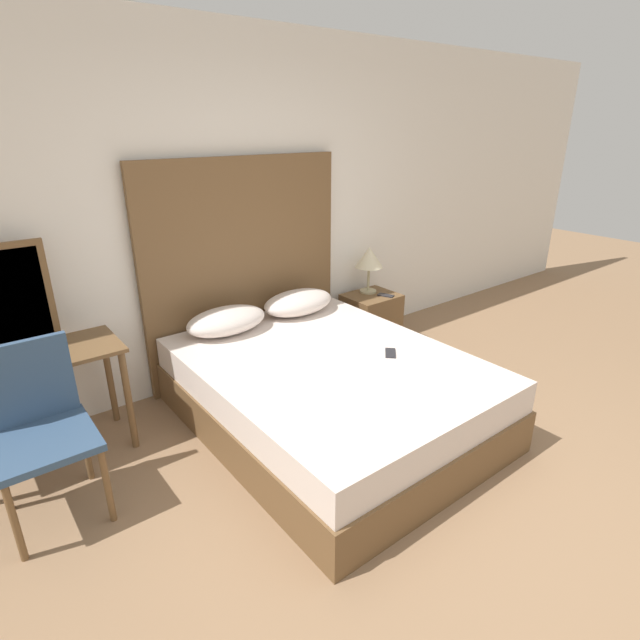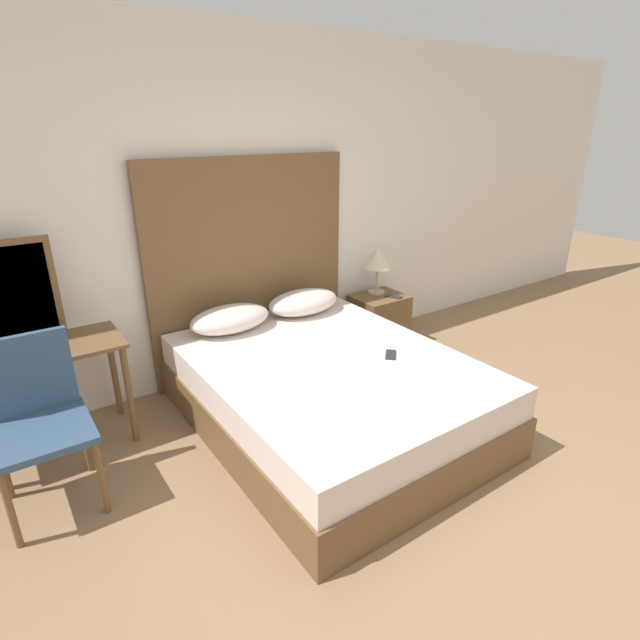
% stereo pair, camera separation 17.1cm
% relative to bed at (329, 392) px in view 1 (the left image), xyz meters
% --- Properties ---
extents(ground_plane, '(16.00, 16.00, 0.00)m').
position_rel_bed_xyz_m(ground_plane, '(-0.03, -1.31, -0.25)').
color(ground_plane, '#8C6B4C').
extents(wall_back, '(10.00, 0.06, 2.70)m').
position_rel_bed_xyz_m(wall_back, '(-0.03, 1.17, 1.10)').
color(wall_back, white).
rests_on(wall_back, ground_plane).
extents(bed, '(1.66, 2.14, 0.51)m').
position_rel_bed_xyz_m(bed, '(0.00, 0.00, 0.00)').
color(bed, brown).
rests_on(bed, ground_plane).
extents(headboard, '(1.75, 0.05, 1.78)m').
position_rel_bed_xyz_m(headboard, '(0.00, 1.10, 0.64)').
color(headboard, brown).
rests_on(headboard, ground_plane).
extents(pillow_left, '(0.63, 0.38, 0.19)m').
position_rel_bed_xyz_m(pillow_left, '(-0.33, 0.83, 0.36)').
color(pillow_left, silver).
rests_on(pillow_left, bed).
extents(pillow_right, '(0.63, 0.38, 0.19)m').
position_rel_bed_xyz_m(pillow_right, '(0.33, 0.83, 0.36)').
color(pillow_right, silver).
rests_on(pillow_right, bed).
extents(phone_on_bed, '(0.15, 0.16, 0.01)m').
position_rel_bed_xyz_m(phone_on_bed, '(0.38, -0.20, 0.26)').
color(phone_on_bed, '#232328').
rests_on(phone_on_bed, bed).
extents(nightstand, '(0.48, 0.41, 0.48)m').
position_rel_bed_xyz_m(nightstand, '(1.21, 0.86, -0.01)').
color(nightstand, brown).
rests_on(nightstand, ground_plane).
extents(table_lamp, '(0.26, 0.26, 0.44)m').
position_rel_bed_xyz_m(table_lamp, '(1.24, 0.95, 0.56)').
color(table_lamp, tan).
rests_on(table_lamp, nightstand).
extents(phone_on_nightstand, '(0.12, 0.17, 0.01)m').
position_rel_bed_xyz_m(phone_on_nightstand, '(1.30, 0.76, 0.23)').
color(phone_on_nightstand, '#232328').
rests_on(phone_on_nightstand, nightstand).
extents(vanity_desk, '(1.08, 0.49, 0.72)m').
position_rel_bed_xyz_m(vanity_desk, '(-1.70, 0.78, 0.35)').
color(vanity_desk, brown).
rests_on(vanity_desk, ground_plane).
extents(vanity_mirror, '(0.52, 0.03, 0.64)m').
position_rel_bed_xyz_m(vanity_mirror, '(-1.70, 0.99, 0.79)').
color(vanity_mirror, brown).
rests_on(vanity_mirror, vanity_desk).
extents(chair, '(0.49, 0.49, 0.96)m').
position_rel_bed_xyz_m(chair, '(-1.73, 0.30, 0.30)').
color(chair, '#334C6B').
rests_on(chair, ground_plane).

